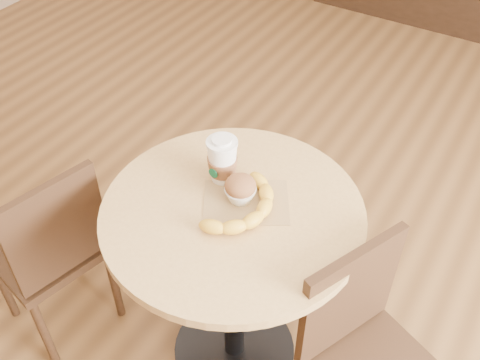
# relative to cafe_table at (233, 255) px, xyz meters

# --- Properties ---
(cafe_table) EXTENTS (0.75, 0.75, 0.75)m
(cafe_table) POSITION_rel_cafe_table_xyz_m (0.00, 0.00, 0.00)
(cafe_table) COLOR black
(cafe_table) RESTS_ON ground
(chair_left) EXTENTS (0.41, 0.41, 0.78)m
(chair_left) POSITION_rel_cafe_table_xyz_m (-0.59, -0.21, -0.12)
(chair_left) COLOR #382313
(chair_left) RESTS_ON ground
(chair_right) EXTENTS (0.46, 0.46, 0.80)m
(chair_right) POSITION_rel_cafe_table_xyz_m (0.47, -0.04, -0.11)
(chair_right) COLOR #382313
(chair_right) RESTS_ON ground
(kraft_bag) EXTENTS (0.30, 0.28, 0.00)m
(kraft_bag) POSITION_rel_cafe_table_xyz_m (0.02, 0.04, 0.20)
(kraft_bag) COLOR #9E7C4C
(kraft_bag) RESTS_ON cafe_table
(coffee_cup) EXTENTS (0.09, 0.09, 0.15)m
(coffee_cup) POSITION_rel_cafe_table_xyz_m (-0.09, 0.09, 0.27)
(coffee_cup) COLOR white
(coffee_cup) RESTS_ON cafe_table
(muffin) EXTENTS (0.09, 0.09, 0.08)m
(muffin) POSITION_rel_cafe_table_xyz_m (-0.00, 0.04, 0.24)
(muffin) COLOR white
(muffin) RESTS_ON kraft_bag
(banana) EXTENTS (0.20, 0.32, 0.04)m
(banana) POSITION_rel_cafe_table_xyz_m (0.04, 0.01, 0.22)
(banana) COLOR gold
(banana) RESTS_ON kraft_bag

